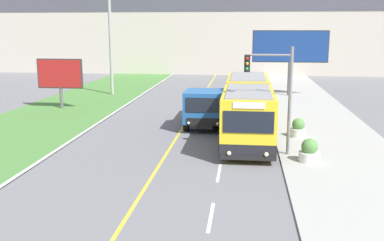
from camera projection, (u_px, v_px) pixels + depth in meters
city_bus at (248, 108)px, 26.01m from camera, size 2.70×12.80×3.03m
dump_truck at (206, 108)px, 27.79m from camera, size 2.51×6.54×2.40m
utility_pole_far at (110, 33)px, 40.52m from camera, size 1.80×0.28×11.06m
traffic_light_mast at (276, 87)px, 21.22m from camera, size 2.28×0.32×5.25m
billboard_large at (290, 48)px, 39.68m from camera, size 6.66×0.24×5.86m
billboard_small at (60, 75)px, 33.92m from camera, size 3.50×0.24×3.80m
planter_round_near at (309, 152)px, 20.50m from camera, size 0.94×0.94×1.08m
planter_round_second at (298, 129)px, 25.16m from camera, size 0.87×0.87×1.05m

